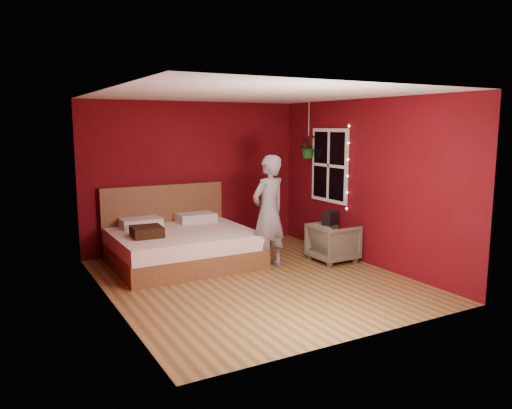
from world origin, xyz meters
name	(u,v)px	position (x,y,z in m)	size (l,w,h in m)	color
floor	(255,280)	(0.00, 0.00, 0.00)	(4.50, 4.50, 0.00)	olive
room_walls	(255,163)	(0.00, 0.00, 1.68)	(4.04, 4.54, 2.62)	#5C0912
window	(329,165)	(1.97, 0.90, 1.50)	(0.05, 0.97, 1.27)	white
fairy_lights	(348,168)	(1.94, 0.38, 1.50)	(0.04, 0.04, 1.45)	silver
bed	(180,244)	(-0.60, 1.39, 0.31)	(2.15, 1.83, 1.18)	brown
person	(269,212)	(0.52, 0.50, 0.87)	(0.64, 0.42, 1.75)	slate
armchair	(333,242)	(1.60, 0.27, 0.31)	(0.67, 0.69, 0.62)	#696853
handbag	(330,218)	(1.51, 0.24, 0.73)	(0.30, 0.15, 0.21)	black
throw_pillow	(147,232)	(-1.21, 1.16, 0.62)	(0.44, 0.44, 0.16)	#301F10
hanging_plant	(308,147)	(1.88, 1.41, 1.80)	(0.37, 0.33, 1.01)	silver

